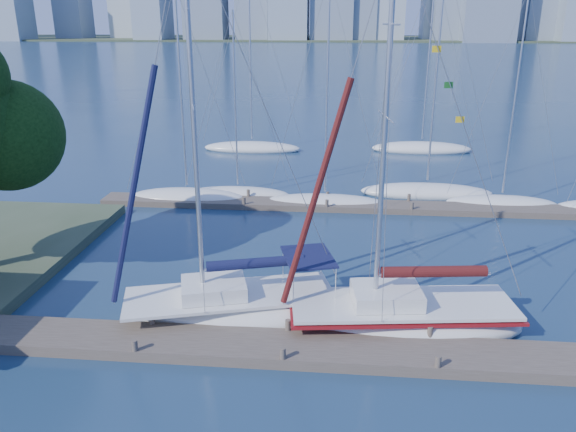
{
  "coord_description": "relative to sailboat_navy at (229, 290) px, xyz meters",
  "views": [
    {
      "loc": [
        1.64,
        -16.65,
        10.95
      ],
      "look_at": [
        -0.29,
        4.0,
        3.65
      ],
      "focal_mm": 35.0,
      "sensor_mm": 36.0,
      "label": 1
    }
  ],
  "objects": [
    {
      "name": "near_dock",
      "position": [
        2.38,
        -2.33,
        -0.96
      ],
      "size": [
        26.0,
        2.0,
        0.4
      ],
      "primitive_type": "cube",
      "color": "#4D4338",
      "rests_on": "ground"
    },
    {
      "name": "bg_boat_7",
      "position": [
        11.16,
        29.96,
        -0.86
      ],
      "size": [
        8.87,
        3.78,
        15.33
      ],
      "rotation": [
        0.0,
        0.0,
        -0.15
      ],
      "color": "silver",
      "rests_on": "ground"
    },
    {
      "name": "bg_boat_1",
      "position": [
        -2.46,
        15.47,
        -0.94
      ],
      "size": [
        7.01,
        3.44,
        11.76
      ],
      "rotation": [
        0.0,
        0.0,
        0.24
      ],
      "color": "silver",
      "rests_on": "ground"
    },
    {
      "name": "bg_boat_0",
      "position": [
        -5.5,
        14.31,
        -0.89
      ],
      "size": [
        7.68,
        4.06,
        13.21
      ],
      "rotation": [
        0.0,
        0.0,
        0.25
      ],
      "color": "silver",
      "rests_on": "ground"
    },
    {
      "name": "sailboat_maroon",
      "position": [
        6.51,
        -0.16,
        -0.09
      ],
      "size": [
        9.13,
        3.96,
        14.16
      ],
      "rotation": [
        0.0,
        0.0,
        0.12
      ],
      "color": "silver",
      "rests_on": "ground"
    },
    {
      "name": "sailboat_navy",
      "position": [
        0.0,
        0.0,
        0.0
      ],
      "size": [
        8.99,
        5.03,
        14.72
      ],
      "rotation": [
        0.0,
        0.0,
        0.28
      ],
      "color": "silver",
      "rests_on": "ground"
    },
    {
      "name": "ground",
      "position": [
        2.38,
        -2.33,
        -1.16
      ],
      "size": [
        700.0,
        700.0,
        0.0
      ],
      "primitive_type": "plane",
      "color": "#163148",
      "rests_on": "ground"
    },
    {
      "name": "bg_boat_3",
      "position": [
        9.78,
        16.86,
        -0.88
      ],
      "size": [
        8.73,
        3.21,
        14.97
      ],
      "rotation": [
        0.0,
        0.0,
        0.11
      ],
      "color": "silver",
      "rests_on": "ground"
    },
    {
      "name": "bg_boat_4",
      "position": [
        14.07,
        14.98,
        -0.92
      ],
      "size": [
        6.85,
        2.42,
        12.88
      ],
      "rotation": [
        0.0,
        0.0,
        0.06
      ],
      "color": "silver",
      "rests_on": "ground"
    },
    {
      "name": "far_dock",
      "position": [
        4.38,
        13.67,
        -0.98
      ],
      "size": [
        30.0,
        1.8,
        0.36
      ],
      "primitive_type": "cube",
      "color": "#4D4338",
      "rests_on": "ground"
    },
    {
      "name": "far_shore",
      "position": [
        2.38,
        317.67,
        -1.16
      ],
      "size": [
        800.0,
        100.0,
        1.5
      ],
      "primitive_type": "cube",
      "color": "#38472D",
      "rests_on": "ground"
    },
    {
      "name": "bg_boat_6",
      "position": [
        -3.6,
        28.92,
        -0.87
      ],
      "size": [
        8.76,
        3.48,
        15.57
      ],
      "rotation": [
        0.0,
        0.0,
        0.13
      ],
      "color": "silver",
      "rests_on": "ground"
    },
    {
      "name": "bg_boat_2",
      "position": [
        3.22,
        14.18,
        -0.91
      ],
      "size": [
        7.65,
        4.48,
        13.63
      ],
      "rotation": [
        0.0,
        0.0,
        -0.36
      ],
      "color": "silver",
      "rests_on": "ground"
    }
  ]
}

